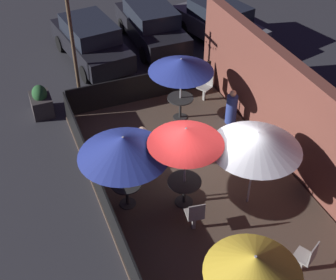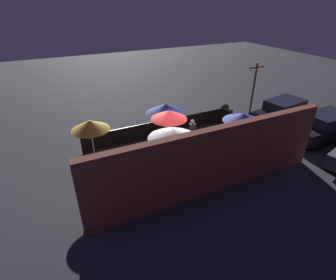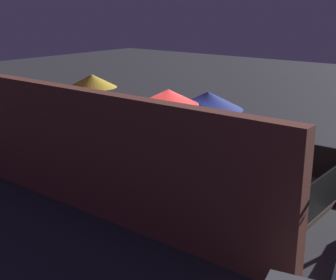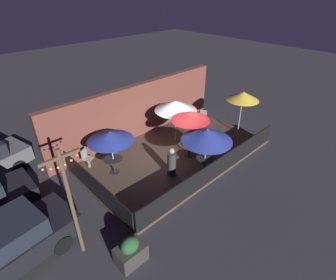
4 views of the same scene
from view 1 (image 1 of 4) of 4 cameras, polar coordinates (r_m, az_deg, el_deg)
name	(u,v)px [view 1 (image 1 of 4)]	position (r m, az deg, el deg)	size (l,w,h in m)	color
ground_plane	(198,190)	(12.59, 3.71, -6.11)	(60.00, 60.00, 0.00)	#2D2D33
patio_deck	(198,188)	(12.55, 3.72, -5.92)	(9.09, 5.20, 0.12)	#47382D
building_wall	(297,122)	(12.86, 15.51, 2.17)	(10.69, 0.36, 3.00)	brown
fence_front	(104,200)	(11.58, -7.80, -7.28)	(8.89, 0.05, 0.95)	black
fence_side_left	(142,88)	(15.51, -3.21, 6.40)	(0.05, 5.00, 0.95)	black
patio_umbrella_0	(123,146)	(10.80, -5.46, -0.76)	(2.19, 2.19, 2.18)	#B2B2B7
patio_umbrella_1	(181,65)	(13.89, 1.61, 9.12)	(1.96, 1.96, 2.10)	#B2B2B7
patio_umbrella_2	(186,136)	(10.65, 2.19, 0.52)	(1.80, 1.80, 2.38)	#B2B2B7
patio_umbrella_3	(254,265)	(8.22, 10.46, -14.74)	(1.72, 1.72, 2.44)	#B2B2B7
patio_umbrella_4	(257,140)	(10.97, 10.74, -0.04)	(2.18, 2.18, 2.24)	#B2B2B7
dining_table_0	(127,188)	(11.69, -5.07, -5.82)	(0.77, 0.77, 0.73)	black
dining_table_1	(180,102)	(14.58, 1.52, 4.66)	(0.82, 0.82, 0.75)	black
dining_table_2	(184,186)	(11.69, 2.01, -5.58)	(0.85, 0.85, 0.74)	black
patio_chair_0	(206,86)	(15.54, 4.62, 6.61)	(0.54, 0.54, 0.95)	gray
patio_chair_1	(307,257)	(10.74, 16.55, -13.50)	(0.54, 0.54, 0.94)	gray
patio_chair_2	(195,215)	(11.10, 3.31, -9.09)	(0.45, 0.45, 0.95)	gray
patron_0	(232,108)	(14.54, 7.75, 3.86)	(0.49, 0.49, 1.16)	navy
patron_1	(143,149)	(12.71, -3.07, -1.14)	(0.38, 0.38, 1.35)	#333338
planter_box	(41,101)	(15.61, -15.22, 4.56)	(0.91, 0.64, 1.02)	#332D2D
light_post	(71,33)	(15.70, -11.71, 12.68)	(1.10, 0.12, 3.90)	brown
parked_car_0	(91,41)	(18.12, -9.40, 11.88)	(4.50, 2.24, 1.62)	black
parked_car_1	(151,24)	(19.18, -2.04, 13.92)	(4.43, 1.81, 1.62)	black
parked_car_2	(219,22)	(19.46, 6.25, 14.10)	(4.46, 2.61, 1.62)	#5B5B60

